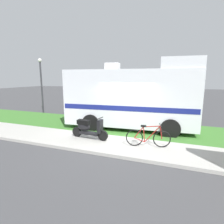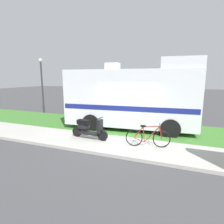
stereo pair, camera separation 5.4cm
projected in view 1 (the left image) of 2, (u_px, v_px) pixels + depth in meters
ground_plane at (124, 138)px, 8.42m from camera, size 80.00×80.00×0.00m
sidewalk at (115, 145)px, 7.30m from camera, size 24.00×2.00×0.12m
grass_strip at (132, 128)px, 9.79m from camera, size 24.00×3.40×0.08m
motorhome_rv at (132, 97)px, 9.58m from camera, size 6.75×2.90×3.61m
scooter at (88, 128)px, 7.87m from camera, size 1.74×0.50×0.97m
bicycle at (148, 137)px, 6.93m from camera, size 1.65×0.54×0.88m
pickup_truck_near at (125, 100)px, 14.52m from camera, size 5.17×2.42×1.76m
street_lamp_post at (41, 80)px, 13.91m from camera, size 0.28×0.28×4.12m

